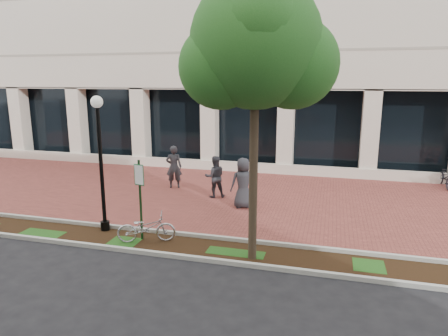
% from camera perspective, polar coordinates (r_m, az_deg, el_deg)
% --- Properties ---
extents(ground, '(120.00, 120.00, 0.00)m').
position_cam_1_polar(ground, '(16.44, -0.40, -3.94)').
color(ground, black).
rests_on(ground, ground).
extents(brick_plaza, '(40.00, 9.00, 0.01)m').
position_cam_1_polar(brick_plaza, '(16.44, -0.40, -3.93)').
color(brick_plaza, brown).
rests_on(brick_plaza, ground).
extents(planting_strip, '(40.00, 1.50, 0.01)m').
position_cam_1_polar(planting_strip, '(11.76, -7.43, -10.88)').
color(planting_strip, black).
rests_on(planting_strip, ground).
extents(curb_plaza_side, '(40.00, 0.12, 0.12)m').
position_cam_1_polar(curb_plaza_side, '(12.38, -6.09, -9.35)').
color(curb_plaza_side, '#AEAFA5').
rests_on(curb_plaza_side, ground).
extents(curb_street_side, '(40.00, 0.12, 0.12)m').
position_cam_1_polar(curb_street_side, '(11.12, -8.95, -12.07)').
color(curb_street_side, '#AEAFA5').
rests_on(curb_street_side, ground).
extents(parking_sign, '(0.34, 0.07, 2.42)m').
position_cam_1_polar(parking_sign, '(11.83, -11.95, -3.04)').
color(parking_sign, '#143818').
rests_on(parking_sign, ground).
extents(lamppost, '(0.36, 0.36, 4.20)m').
position_cam_1_polar(lamppost, '(12.67, -17.23, 1.57)').
color(lamppost, black).
rests_on(lamppost, ground).
extents(street_tree, '(3.78, 3.15, 7.08)m').
position_cam_1_polar(street_tree, '(9.92, 4.83, 16.19)').
color(street_tree, '#453827').
rests_on(street_tree, ground).
extents(locked_bicycle, '(1.78, 1.18, 0.88)m').
position_cam_1_polar(locked_bicycle, '(11.95, -11.03, -8.37)').
color(locked_bicycle, '#B5B5B9').
rests_on(locked_bicycle, ground).
extents(pedestrian_left, '(0.80, 0.65, 1.88)m').
position_cam_1_polar(pedestrian_left, '(17.51, -7.17, 0.16)').
color(pedestrian_left, '#27282C').
rests_on(pedestrian_left, ground).
extents(pedestrian_mid, '(1.01, 0.91, 1.69)m').
position_cam_1_polar(pedestrian_mid, '(16.01, -1.31, -1.26)').
color(pedestrian_mid, '#29292E').
rests_on(pedestrian_mid, ground).
extents(pedestrian_right, '(1.09, 0.94, 1.89)m').
position_cam_1_polar(pedestrian_right, '(14.69, 2.74, -2.15)').
color(pedestrian_right, '#242529').
rests_on(pedestrian_right, ground).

